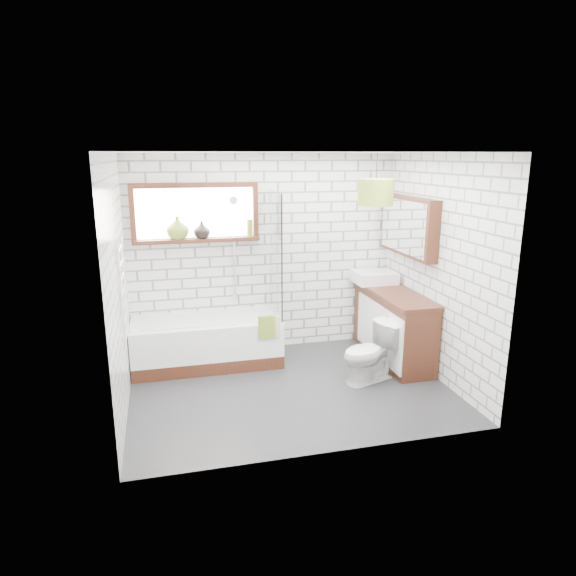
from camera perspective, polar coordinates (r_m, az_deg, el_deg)
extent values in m
cube|color=#262629|center=(5.73, 0.21, -11.10)|extent=(3.40, 2.60, 0.01)
cube|color=white|center=(5.17, 0.24, 14.87)|extent=(3.40, 2.60, 0.01)
cube|color=white|center=(6.56, -2.60, 3.75)|extent=(3.40, 0.01, 2.50)
cube|color=white|center=(4.10, 4.73, -2.88)|extent=(3.40, 0.01, 2.50)
cube|color=white|center=(5.17, -18.40, 0.08)|extent=(0.01, 2.60, 2.50)
cube|color=white|center=(5.95, 16.34, 2.07)|extent=(0.01, 2.60, 2.50)
cube|color=#38180F|center=(6.32, -10.22, 8.18)|extent=(1.52, 0.16, 0.68)
cube|color=white|center=(5.18, -17.87, -0.42)|extent=(0.06, 0.52, 1.00)
cube|color=#38180F|center=(6.36, 13.23, 6.71)|extent=(0.16, 1.20, 0.70)
cylinder|color=silver|center=(6.43, -6.03, 4.38)|extent=(0.02, 0.02, 1.30)
cube|color=white|center=(6.33, -9.03, -5.90)|extent=(1.76, 0.77, 0.57)
cube|color=white|center=(6.18, -1.45, 3.74)|extent=(0.02, 0.72, 1.50)
cube|color=olive|center=(5.97, -2.37, -4.31)|extent=(0.20, 0.05, 0.27)
cube|color=#C3AE88|center=(5.98, -1.81, -4.27)|extent=(0.19, 0.05, 0.25)
cube|color=#38180F|center=(6.51, 11.58, -4.07)|extent=(0.49, 1.51, 0.86)
cube|color=white|center=(6.79, 9.54, 1.23)|extent=(0.52, 0.45, 0.15)
cylinder|color=silver|center=(6.84, 10.79, 1.70)|extent=(0.03, 0.03, 0.15)
imported|color=white|center=(5.84, 9.08, -7.12)|extent=(0.57, 0.75, 0.67)
imported|color=olive|center=(6.30, -12.17, 6.38)|extent=(0.29, 0.29, 0.27)
imported|color=black|center=(6.32, -9.54, 6.22)|extent=(0.25, 0.25, 0.21)
cylinder|color=olive|center=(6.39, -4.26, 6.49)|extent=(0.09, 0.09, 0.21)
cylinder|color=olive|center=(5.52, 9.72, 10.44)|extent=(0.37, 0.37, 0.27)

